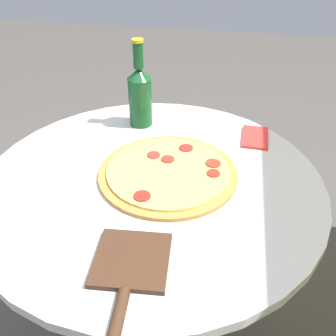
% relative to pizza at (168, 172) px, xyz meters
% --- Properties ---
extents(table, '(0.84, 0.84, 0.71)m').
position_rel_pizza_xyz_m(table, '(0.02, -0.04, -0.18)').
color(table, silver).
rests_on(table, ground_plane).
extents(pizza, '(0.34, 0.34, 0.02)m').
position_rel_pizza_xyz_m(pizza, '(0.00, 0.00, 0.00)').
color(pizza, '#B77F3D').
rests_on(pizza, table).
extents(beer_bottle, '(0.07, 0.07, 0.26)m').
position_rel_pizza_xyz_m(beer_bottle, '(-0.24, -0.13, 0.09)').
color(beer_bottle, '#144C23').
rests_on(beer_bottle, table).
extents(pizza_paddle, '(0.29, 0.15, 0.02)m').
position_rel_pizza_xyz_m(pizza_paddle, '(0.32, -0.01, -0.00)').
color(pizza_paddle, '#422819').
rests_on(pizza_paddle, table).
extents(napkin, '(0.12, 0.08, 0.01)m').
position_rel_pizza_xyz_m(napkin, '(-0.22, 0.21, -0.00)').
color(napkin, red).
rests_on(napkin, table).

